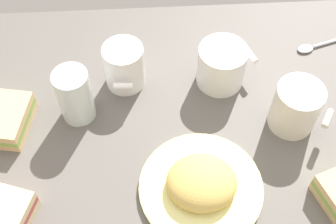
{
  "coord_description": "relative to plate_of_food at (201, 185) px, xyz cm",
  "views": [
    {
      "loc": [
        -2.78,
        -46.98,
        72.41
      ],
      "look_at": [
        0.0,
        0.0,
        5.0
      ],
      "focal_mm": 47.28,
      "sensor_mm": 36.0,
      "label": 1
    }
  ],
  "objects": [
    {
      "name": "glass_of_milk",
      "position": [
        -21.79,
        17.41,
        3.3
      ],
      "size": [
        6.48,
        6.48,
        11.38
      ],
      "color": "silver",
      "rests_on": "tabletop"
    },
    {
      "name": "coffee_mug_black",
      "position": [
        6.33,
        24.05,
        2.8
      ],
      "size": [
        12.1,
        9.49,
        8.8
      ],
      "color": "white",
      "rests_on": "tabletop"
    },
    {
      "name": "coffee_mug_spare",
      "position": [
        18.46,
        12.91,
        3.26
      ],
      "size": [
        10.76,
        9.32,
        9.72
      ],
      "color": "silver",
      "rests_on": "tabletop"
    },
    {
      "name": "tabletop",
      "position": [
        -4.8,
        14.56,
        -2.73
      ],
      "size": [
        90.0,
        64.0,
        2.0
      ],
      "primitive_type": "cube",
      "color": "#5B5651",
      "rests_on": "ground"
    },
    {
      "name": "spoon",
      "position": [
        27.67,
        31.72,
        -1.35
      ],
      "size": [
        11.16,
        4.64,
        0.8
      ],
      "color": "silver",
      "rests_on": "tabletop"
    },
    {
      "name": "plate_of_food",
      "position": [
        0.0,
        0.0,
        0.0
      ],
      "size": [
        21.39,
        21.39,
        5.58
      ],
      "color": "#EAE58C",
      "rests_on": "tabletop"
    },
    {
      "name": "sandwich_main",
      "position": [
        -33.02,
        -3.31,
        0.47
      ],
      "size": [
        11.37,
        10.81,
        4.4
      ],
      "color": "beige",
      "rests_on": "tabletop"
    },
    {
      "name": "coffee_mug_milky",
      "position": [
        -12.77,
        24.78,
        3.13
      ],
      "size": [
        7.88,
        9.96,
        9.46
      ],
      "color": "white",
      "rests_on": "tabletop"
    }
  ]
}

